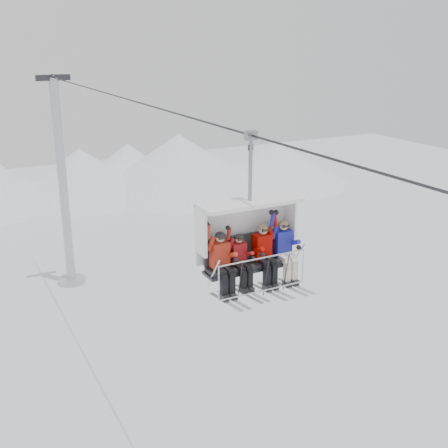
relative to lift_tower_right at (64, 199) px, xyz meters
name	(u,v)px	position (x,y,z in m)	size (l,w,h in m)	color
ridgeline	(3,180)	(-1.58, 20.05, -2.94)	(72.00, 21.00, 7.00)	white
lift_tower_right	(64,199)	(0.00, 0.00, 0.00)	(2.00, 1.80, 13.48)	#B3B6BB
haul_cable	(224,127)	(0.00, -22.00, 7.52)	(0.06, 0.06, 50.00)	#2B2B30
chairlift_carrier	(247,233)	(0.00, -23.28, 4.97)	(2.71, 1.17, 3.98)	black
skier_far_left	(222,260)	(-0.89, -23.58, 4.47)	(0.45, 1.69, 1.77)	red
skier_center_left	(240,259)	(-0.36, -23.60, 4.41)	(0.39, 1.69, 1.55)	#A21618
skier_center_right	(264,252)	(0.35, -23.58, 4.48)	(0.46, 1.69, 1.78)	#BD0901
skier_far_right	(284,248)	(0.98, -23.58, 4.48)	(0.46, 1.69, 1.81)	#2126AE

